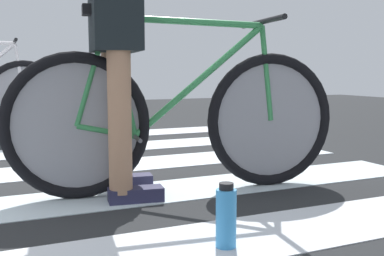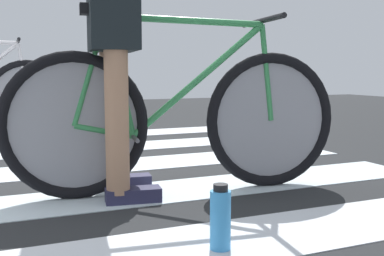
# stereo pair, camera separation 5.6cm
# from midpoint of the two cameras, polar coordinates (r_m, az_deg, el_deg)

# --- Properties ---
(bicycle_1_of_2) EXTENTS (1.73, 0.53, 0.93)m
(bicycle_1_of_2) POSITION_cam_midpoint_polar(r_m,az_deg,el_deg) (2.41, -1.19, 1.29)
(bicycle_1_of_2) COLOR black
(bicycle_1_of_2) RESTS_ON ground
(cyclist_1_of_2) EXTENTS (0.36, 0.44, 0.99)m
(cyclist_1_of_2) POSITION_cam_midpoint_polar(r_m,az_deg,el_deg) (2.35, -8.66, 7.36)
(cyclist_1_of_2) COLOR #A87A5B
(cyclist_1_of_2) RESTS_ON ground
(water_bottle) EXTENTS (0.07, 0.07, 0.23)m
(water_bottle) POSITION_cam_midpoint_polar(r_m,az_deg,el_deg) (1.69, 4.29, -10.70)
(water_bottle) COLOR #3A93D8
(water_bottle) RESTS_ON ground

